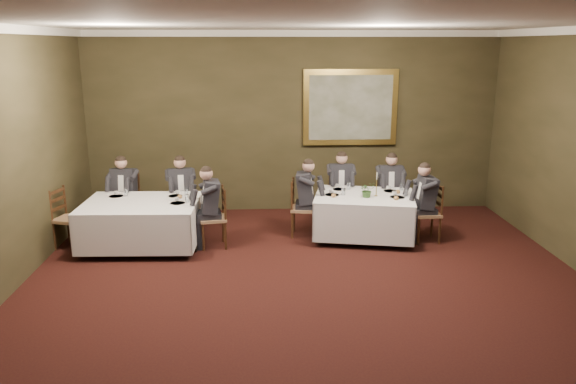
{
  "coord_description": "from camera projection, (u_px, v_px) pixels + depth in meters",
  "views": [
    {
      "loc": [
        -0.64,
        -5.94,
        3.25
      ],
      "look_at": [
        -0.25,
        1.99,
        1.15
      ],
      "focal_mm": 35.0,
      "sensor_mm": 36.0,
      "label": 1
    }
  ],
  "objects": [
    {
      "name": "chair_main_endright",
      "position": [
        426.0,
        225.0,
        9.49
      ],
      "size": [
        0.44,
        0.46,
        1.0
      ],
      "rotation": [
        0.0,
        0.0,
        1.62
      ],
      "color": "olive",
      "rests_on": "ground"
    },
    {
      "name": "centerpiece",
      "position": [
        367.0,
        189.0,
        9.36
      ],
      "size": [
        0.3,
        0.28,
        0.27
      ],
      "primitive_type": "imported",
      "rotation": [
        0.0,
        0.0,
        0.3
      ],
      "color": "#2D5926",
      "rests_on": "table_main"
    },
    {
      "name": "crown_molding",
      "position": [
        322.0,
        25.0,
        5.72
      ],
      "size": [
        8.0,
        10.0,
        0.12
      ],
      "color": "white",
      "rests_on": "back_wall"
    },
    {
      "name": "chair_sec_backleft",
      "position": [
        127.0,
        213.0,
        10.13
      ],
      "size": [
        0.51,
        0.49,
        1.0
      ],
      "rotation": [
        0.0,
        0.0,
        2.97
      ],
      "color": "olive",
      "rests_on": "ground"
    },
    {
      "name": "back_wall",
      "position": [
        293.0,
        123.0,
        10.98
      ],
      "size": [
        8.0,
        0.1,
        3.5
      ],
      "primitive_type": "cube",
      "color": "#302B18",
      "rests_on": "ground"
    },
    {
      "name": "place_setting_table_main",
      "position": [
        342.0,
        187.0,
        9.93
      ],
      "size": [
        0.33,
        0.31,
        0.14
      ],
      "color": "white",
      "rests_on": "table_main"
    },
    {
      "name": "diner_main_backright",
      "position": [
        389.0,
        197.0,
        10.32
      ],
      "size": [
        0.43,
        0.49,
        1.35
      ],
      "rotation": [
        0.0,
        0.0,
        3.12
      ],
      "color": "black",
      "rests_on": "chair_main_backright"
    },
    {
      "name": "diner_sec_backleft",
      "position": [
        126.0,
        202.0,
        10.06
      ],
      "size": [
        0.48,
        0.54,
        1.35
      ],
      "rotation": [
        0.0,
        0.0,
        2.97
      ],
      "color": "black",
      "rests_on": "chair_sec_backleft"
    },
    {
      "name": "chair_sec_endright",
      "position": [
        214.0,
        230.0,
        9.24
      ],
      "size": [
        0.49,
        0.5,
        1.0
      ],
      "rotation": [
        0.0,
        0.0,
        1.74
      ],
      "color": "olive",
      "rests_on": "ground"
    },
    {
      "name": "table_main",
      "position": [
        364.0,
        213.0,
        9.59
      ],
      "size": [
        1.88,
        1.57,
        0.67
      ],
      "rotation": [
        0.0,
        0.0,
        -0.19
      ],
      "color": "black",
      "rests_on": "ground"
    },
    {
      "name": "diner_sec_endright",
      "position": [
        213.0,
        217.0,
        9.17
      ],
      "size": [
        0.54,
        0.47,
        1.35
      ],
      "rotation": [
        0.0,
        0.0,
        1.74
      ],
      "color": "black",
      "rests_on": "chair_sec_endright"
    },
    {
      "name": "ground",
      "position": [
        317.0,
        329.0,
        6.6
      ],
      "size": [
        10.0,
        10.0,
        0.0
      ],
      "primitive_type": "plane",
      "color": "black",
      "rests_on": "ground"
    },
    {
      "name": "diner_main_endright",
      "position": [
        426.0,
        212.0,
        9.43
      ],
      "size": [
        0.5,
        0.43,
        1.35
      ],
      "rotation": [
        0.0,
        0.0,
        1.62
      ],
      "color": "black",
      "rests_on": "chair_main_endright"
    },
    {
      "name": "chair_sec_endleft",
      "position": [
        70.0,
        231.0,
        9.19
      ],
      "size": [
        0.53,
        0.54,
        1.0
      ],
      "rotation": [
        0.0,
        0.0,
        -1.85
      ],
      "color": "olive",
      "rests_on": "ground"
    },
    {
      "name": "chair_main_backleft",
      "position": [
        340.0,
        207.0,
        10.52
      ],
      "size": [
        0.46,
        0.44,
        1.0
      ],
      "rotation": [
        0.0,
        0.0,
        3.09
      ],
      "color": "olive",
      "rests_on": "ground"
    },
    {
      "name": "diner_sec_backright",
      "position": [
        182.0,
        201.0,
        10.07
      ],
      "size": [
        0.48,
        0.54,
        1.35
      ],
      "rotation": [
        0.0,
        0.0,
        3.32
      ],
      "color": "black",
      "rests_on": "chair_sec_backright"
    },
    {
      "name": "candlestick",
      "position": [
        376.0,
        187.0,
        9.44
      ],
      "size": [
        0.06,
        0.06,
        0.42
      ],
      "color": "#A68A32",
      "rests_on": "table_main"
    },
    {
      "name": "painting",
      "position": [
        350.0,
        107.0,
        10.89
      ],
      "size": [
        1.83,
        0.09,
        1.46
      ],
      "color": "#DEC151",
      "rests_on": "back_wall"
    },
    {
      "name": "chair_main_endleft",
      "position": [
        303.0,
        219.0,
        9.78
      ],
      "size": [
        0.47,
        0.49,
        1.0
      ],
      "rotation": [
        0.0,
        0.0,
        -1.7
      ],
      "color": "olive",
      "rests_on": "ground"
    },
    {
      "name": "chair_sec_backright",
      "position": [
        182.0,
        213.0,
        10.14
      ],
      "size": [
        0.51,
        0.49,
        1.0
      ],
      "rotation": [
        0.0,
        0.0,
        3.32
      ],
      "color": "olive",
      "rests_on": "ground"
    },
    {
      "name": "diner_main_backleft",
      "position": [
        340.0,
        196.0,
        10.45
      ],
      "size": [
        0.43,
        0.5,
        1.35
      ],
      "rotation": [
        0.0,
        0.0,
        3.09
      ],
      "color": "black",
      "rests_on": "chair_main_backleft"
    },
    {
      "name": "diner_main_endleft",
      "position": [
        303.0,
        207.0,
        9.72
      ],
      "size": [
        0.53,
        0.46,
        1.35
      ],
      "rotation": [
        0.0,
        0.0,
        -1.7
      ],
      "color": "black",
      "rests_on": "chair_main_endleft"
    },
    {
      "name": "table_second",
      "position": [
        142.0,
        221.0,
        9.17
      ],
      "size": [
        1.9,
        1.47,
        0.67
      ],
      "rotation": [
        0.0,
        0.0,
        -0.03
      ],
      "color": "black",
      "rests_on": "ground"
    },
    {
      "name": "ceiling",
      "position": [
        322.0,
        18.0,
        5.7
      ],
      "size": [
        8.0,
        10.0,
        0.1
      ],
      "primitive_type": "cube",
      "color": "silver",
      "rests_on": "back_wall"
    },
    {
      "name": "place_setting_table_second",
      "position": [
        119.0,
        194.0,
        9.48
      ],
      "size": [
        0.33,
        0.31,
        0.14
      ],
      "color": "white",
      "rests_on": "table_second"
    },
    {
      "name": "chair_main_backright",
      "position": [
        388.0,
        209.0,
        10.39
      ],
      "size": [
        0.45,
        0.43,
        1.0
      ],
      "rotation": [
        0.0,
        0.0,
        3.12
      ],
      "color": "olive",
      "rests_on": "ground"
    }
  ]
}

